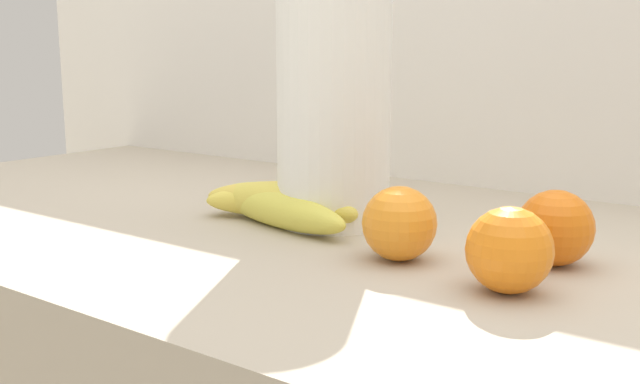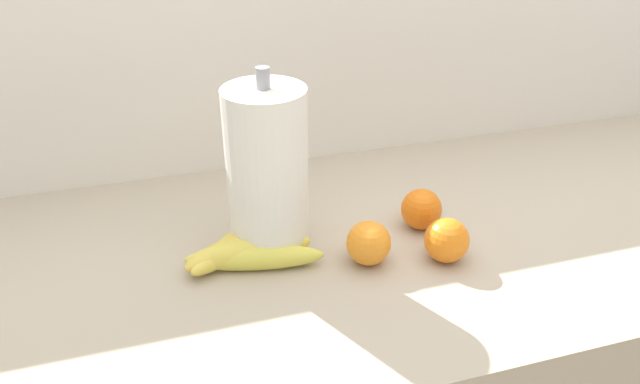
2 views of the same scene
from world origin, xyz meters
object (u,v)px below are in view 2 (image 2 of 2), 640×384
object	(u,v)px
paper_towel_roll	(267,173)
orange_right	(369,243)
banana_bunch	(247,248)
orange_back_left	(447,240)
orange_front	(421,209)

from	to	relation	value
paper_towel_roll	orange_right	bearing A→B (deg)	-32.13
banana_bunch	orange_back_left	world-z (taller)	orange_back_left
orange_front	orange_right	xyz separation A→B (m)	(-0.12, -0.07, 0.00)
orange_front	paper_towel_roll	size ratio (longest dim) A/B	0.23
paper_towel_roll	orange_back_left	bearing A→B (deg)	-24.05
orange_right	paper_towel_roll	world-z (taller)	paper_towel_roll
orange_front	paper_towel_roll	distance (m)	0.27
banana_bunch	paper_towel_roll	size ratio (longest dim) A/B	0.76
orange_front	paper_towel_roll	world-z (taller)	paper_towel_roll
orange_back_left	paper_towel_roll	size ratio (longest dim) A/B	0.24
paper_towel_roll	banana_bunch	bearing A→B (deg)	-151.21
banana_bunch	orange_front	distance (m)	0.29
orange_front	orange_right	distance (m)	0.13
orange_right	paper_towel_roll	distance (m)	0.18
orange_back_left	paper_towel_roll	xyz separation A→B (m)	(-0.24, 0.11, 0.10)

